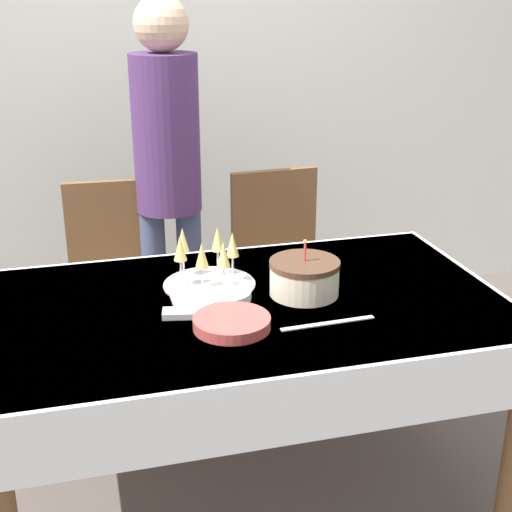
{
  "coord_description": "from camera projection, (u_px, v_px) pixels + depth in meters",
  "views": [
    {
      "loc": [
        -0.51,
        -2.03,
        1.74
      ],
      "look_at": [
        0.05,
        0.08,
        0.89
      ],
      "focal_mm": 50.0,
      "sensor_mm": 36.0,
      "label": 1
    }
  ],
  "objects": [
    {
      "name": "cake_knife",
      "position": [
        328.0,
        323.0,
        2.15
      ],
      "size": [
        0.3,
        0.03,
        0.0
      ],
      "color": "silver",
      "rests_on": "dining_table"
    },
    {
      "name": "champagne_tray",
      "position": [
        207.0,
        262.0,
        2.4
      ],
      "size": [
        0.31,
        0.31,
        0.18
      ],
      "color": "silver",
      "rests_on": "dining_table"
    },
    {
      "name": "plate_stack_dessert",
      "position": [
        225.0,
        295.0,
        2.31
      ],
      "size": [
        0.17,
        0.17,
        0.03
      ],
      "color": "white",
      "rests_on": "dining_table"
    },
    {
      "name": "napkin_pile",
      "position": [
        195.0,
        299.0,
        2.3
      ],
      "size": [
        0.15,
        0.15,
        0.01
      ],
      "color": "pink",
      "rests_on": "dining_table"
    },
    {
      "name": "birthday_cake",
      "position": [
        304.0,
        277.0,
        2.33
      ],
      "size": [
        0.23,
        0.23,
        0.19
      ],
      "color": "beige",
      "rests_on": "dining_table"
    },
    {
      "name": "wall_back",
      "position": [
        166.0,
        64.0,
        3.6
      ],
      "size": [
        8.0,
        0.05,
        2.7
      ],
      "color": "silver",
      "rests_on": "ground_plane"
    },
    {
      "name": "dining_chair_far_left",
      "position": [
        118.0,
        286.0,
        3.03
      ],
      "size": [
        0.44,
        0.44,
        0.96
      ],
      "color": "brown",
      "rests_on": "ground_plane"
    },
    {
      "name": "person_standing",
      "position": [
        167.0,
        162.0,
        3.0
      ],
      "size": [
        0.28,
        0.28,
        1.7
      ],
      "color": "#3F4C72",
      "rests_on": "ground_plane"
    },
    {
      "name": "dining_chair_far_right",
      "position": [
        282.0,
        269.0,
        3.21
      ],
      "size": [
        0.45,
        0.45,
        0.96
      ],
      "color": "brown",
      "rests_on": "ground_plane"
    },
    {
      "name": "plate_stack_main",
      "position": [
        232.0,
        323.0,
        2.11
      ],
      "size": [
        0.23,
        0.23,
        0.03
      ],
      "color": "#CC4C47",
      "rests_on": "dining_table"
    },
    {
      "name": "dining_table",
      "position": [
        248.0,
        330.0,
        2.34
      ],
      "size": [
        1.67,
        0.98,
        0.77
      ],
      "color": "white",
      "rests_on": "ground_plane"
    },
    {
      "name": "fork_pile",
      "position": [
        190.0,
        313.0,
        2.19
      ],
      "size": [
        0.18,
        0.09,
        0.02
      ],
      "color": "silver",
      "rests_on": "dining_table"
    },
    {
      "name": "ground_plane",
      "position": [
        248.0,
        496.0,
        2.58
      ],
      "size": [
        12.0,
        12.0,
        0.0
      ],
      "primitive_type": "plane",
      "color": "#564C47"
    }
  ]
}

